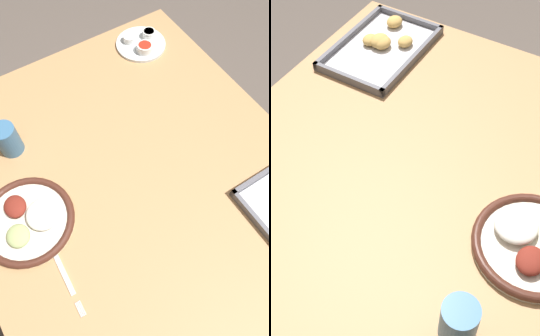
# 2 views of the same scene
# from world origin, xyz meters

# --- Properties ---
(ground_plane) EXTENTS (8.00, 8.00, 0.00)m
(ground_plane) POSITION_xyz_m (0.00, 0.00, 0.00)
(ground_plane) COLOR #564C44
(dining_table) EXTENTS (1.11, 0.92, 0.74)m
(dining_table) POSITION_xyz_m (0.00, 0.00, 0.64)
(dining_table) COLOR #AD7F51
(dining_table) RESTS_ON ground_plane
(dinner_plate) EXTENTS (0.25, 0.25, 0.04)m
(dinner_plate) POSITION_xyz_m (-0.04, -0.31, 0.76)
(dinner_plate) COLOR beige
(dinner_plate) RESTS_ON dining_table
(baking_tray) EXTENTS (0.34, 0.23, 0.04)m
(baking_tray) POSITION_xyz_m (0.36, 0.30, 0.76)
(baking_tray) COLOR #595960
(baking_tray) RESTS_ON dining_table
(drinking_cup) EXTENTS (0.07, 0.07, 0.10)m
(drinking_cup) POSITION_xyz_m (-0.27, -0.26, 0.79)
(drinking_cup) COLOR #38668E
(drinking_cup) RESTS_ON dining_table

